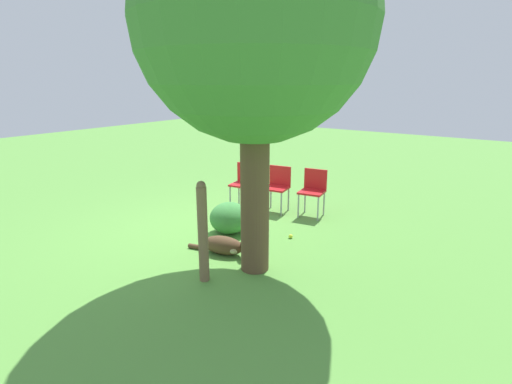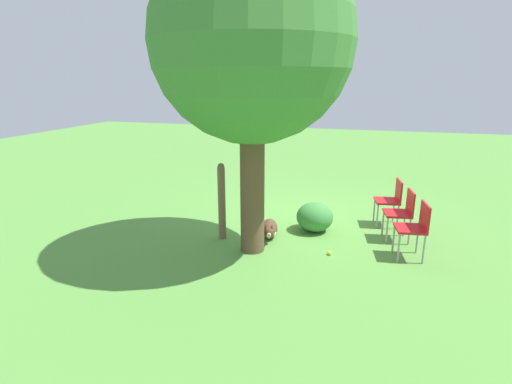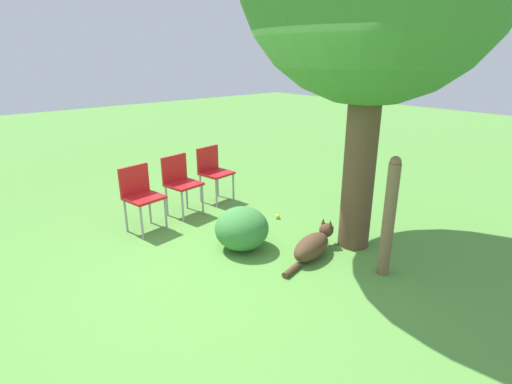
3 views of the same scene
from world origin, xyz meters
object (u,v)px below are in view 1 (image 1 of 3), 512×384
dog (226,246)px  tennis_ball (291,236)px  oak_tree (255,22)px  fence_post (203,232)px  red_chair_2 (313,188)px  red_chair_1 (278,185)px  red_chair_0 (245,181)px

dog → tennis_ball: 1.18m
oak_tree → fence_post: 2.57m
oak_tree → red_chair_2: oak_tree is taller
oak_tree → dog: 3.06m
fence_post → red_chair_2: size_ratio=1.51×
red_chair_1 → oak_tree: bearing=16.7°
oak_tree → red_chair_1: (-2.30, -1.09, -2.61)m
dog → fence_post: bearing=-83.8°
red_chair_1 → red_chair_0: bearing=-86.5°
dog → red_chair_2: (-2.32, 0.21, 0.39)m
dog → fence_post: fence_post is taller
red_chair_0 → fence_post: bearing=18.7°
dog → red_chair_0: size_ratio=1.25×
fence_post → red_chair_2: bearing=-179.0°
fence_post → red_chair_0: 3.14m
dog → red_chair_1: red_chair_1 is taller
fence_post → red_chair_2: 3.09m
oak_tree → red_chair_0: 3.82m
red_chair_0 → red_chair_1: size_ratio=1.00×
tennis_ball → red_chair_1: bearing=-139.1°
oak_tree → tennis_ball: 3.33m
red_chair_2 → tennis_ball: 1.35m
red_chair_0 → dog: bearing=21.5°
dog → red_chair_1: (-2.17, -0.48, 0.39)m
oak_tree → red_chair_0: oak_tree is taller
red_chair_2 → red_chair_1: bearing=-86.5°
fence_post → tennis_ball: (-1.85, 0.20, -0.63)m
fence_post → red_chair_1: (-2.94, -0.75, -0.14)m
red_chair_2 → tennis_ball: red_chair_2 is taller
oak_tree → fence_post: oak_tree is taller
oak_tree → red_chair_0: size_ratio=5.26×
dog → tennis_ball: dog is taller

